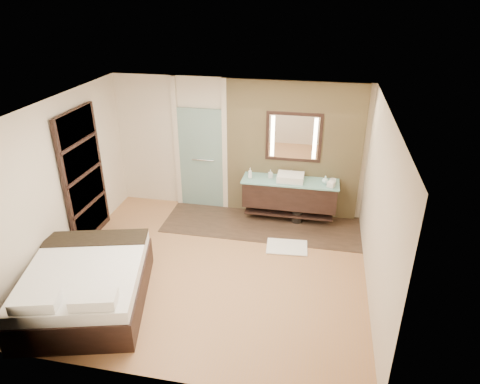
% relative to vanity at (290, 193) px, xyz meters
% --- Properties ---
extents(floor, '(5.00, 5.00, 0.00)m').
position_rel_vanity_xyz_m(floor, '(-1.10, -1.92, -0.58)').
color(floor, '#AF7949').
rests_on(floor, ground).
extents(tile_strip, '(3.80, 1.30, 0.01)m').
position_rel_vanity_xyz_m(tile_strip, '(-0.50, -0.32, -0.57)').
color(tile_strip, '#32251B').
rests_on(tile_strip, floor).
extents(stone_wall, '(2.60, 0.08, 2.70)m').
position_rel_vanity_xyz_m(stone_wall, '(0.00, 0.29, 0.77)').
color(stone_wall, tan).
rests_on(stone_wall, floor).
extents(vanity, '(1.85, 0.55, 0.88)m').
position_rel_vanity_xyz_m(vanity, '(0.00, 0.00, 0.00)').
color(vanity, black).
rests_on(vanity, stone_wall).
extents(mirror_unit, '(1.06, 0.04, 0.96)m').
position_rel_vanity_xyz_m(mirror_unit, '(0.00, 0.24, 1.07)').
color(mirror_unit, black).
rests_on(mirror_unit, stone_wall).
extents(frosted_door, '(1.10, 0.12, 2.70)m').
position_rel_vanity_xyz_m(frosted_door, '(-1.85, 0.28, 0.56)').
color(frosted_door, silver).
rests_on(frosted_door, floor).
extents(shoji_partition, '(0.06, 1.20, 2.40)m').
position_rel_vanity_xyz_m(shoji_partition, '(-3.53, -1.32, 0.63)').
color(shoji_partition, black).
rests_on(shoji_partition, floor).
extents(bed, '(2.10, 2.39, 0.79)m').
position_rel_vanity_xyz_m(bed, '(-2.65, -3.08, -0.25)').
color(bed, black).
rests_on(bed, floor).
extents(bath_mat, '(0.75, 0.55, 0.02)m').
position_rel_vanity_xyz_m(bath_mat, '(0.07, -1.04, -0.56)').
color(bath_mat, white).
rests_on(bath_mat, floor).
extents(waste_bin, '(0.28, 0.28, 0.26)m').
position_rel_vanity_xyz_m(waste_bin, '(0.17, -0.07, -0.45)').
color(waste_bin, black).
rests_on(waste_bin, floor).
extents(tissue_box, '(0.16, 0.16, 0.10)m').
position_rel_vanity_xyz_m(tissue_box, '(0.76, -0.16, 0.33)').
color(tissue_box, white).
rests_on(tissue_box, vanity).
extents(soap_bottle_a, '(0.09, 0.09, 0.21)m').
position_rel_vanity_xyz_m(soap_bottle_a, '(-0.78, -0.04, 0.39)').
color(soap_bottle_a, white).
rests_on(soap_bottle_a, vanity).
extents(soap_bottle_b, '(0.09, 0.09, 0.17)m').
position_rel_vanity_xyz_m(soap_bottle_b, '(-0.39, 0.03, 0.37)').
color(soap_bottle_b, '#B2B2B2').
rests_on(soap_bottle_b, vanity).
extents(soap_bottle_c, '(0.14, 0.14, 0.15)m').
position_rel_vanity_xyz_m(soap_bottle_c, '(0.65, -0.03, 0.36)').
color(soap_bottle_c, '#BEEFEC').
rests_on(soap_bottle_c, vanity).
extents(cup, '(0.14, 0.14, 0.10)m').
position_rel_vanity_xyz_m(cup, '(0.79, -0.01, 0.33)').
color(cup, white).
rests_on(cup, vanity).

